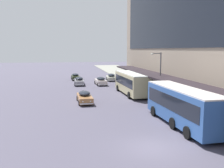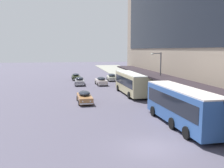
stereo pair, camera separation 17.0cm
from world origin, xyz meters
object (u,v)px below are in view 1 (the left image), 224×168
at_px(sedan_trailing_mid, 75,77).
at_px(transit_bus_kerbside_rear, 131,82).
at_px(sedan_trailing_near, 79,81).
at_px(sedan_second_near, 111,77).
at_px(sedan_far_back, 101,81).
at_px(sedan_oncoming_front, 85,97).
at_px(fire_hydrant, 171,102).
at_px(street_lamp, 159,72).
at_px(transit_bus_kerbside_front, 182,104).

bearing_deg(sedan_trailing_mid, transit_bus_kerbside_rear, -69.40).
distance_m(sedan_trailing_near, sedan_second_near, 9.10).
xyz_separation_m(sedan_far_back, sedan_oncoming_front, (-4.27, -15.67, -0.03)).
bearing_deg(sedan_trailing_mid, fire_hydrant, -70.31).
bearing_deg(sedan_trailing_near, sedan_oncoming_front, -90.64).
bearing_deg(street_lamp, sedan_far_back, 109.48).
bearing_deg(transit_bus_kerbside_front, sedan_oncoming_front, 124.59).
bearing_deg(sedan_second_near, sedan_trailing_near, -143.05).
bearing_deg(transit_bus_kerbside_rear, sedan_second_near, 89.78).
xyz_separation_m(sedan_far_back, sedan_trailing_mid, (-4.47, 9.15, -0.06)).
relative_size(sedan_far_back, sedan_trailing_mid, 1.05).
xyz_separation_m(sedan_second_near, sedan_oncoming_front, (-7.46, -21.84, -0.03)).
bearing_deg(fire_hydrant, sedan_oncoming_front, 158.60).
relative_size(transit_bus_kerbside_front, transit_bus_kerbside_rear, 1.03).
bearing_deg(sedan_oncoming_front, sedan_far_back, 74.76).
distance_m(transit_bus_kerbside_front, transit_bus_kerbside_rear, 15.97).
height_order(transit_bus_kerbside_front, sedan_second_near, transit_bus_kerbside_front).
bearing_deg(transit_bus_kerbside_rear, sedan_far_back, 105.79).
bearing_deg(transit_bus_kerbside_rear, street_lamp, -62.81).
relative_size(sedan_trailing_near, sedan_trailing_mid, 1.05).
height_order(transit_bus_kerbside_front, transit_bus_kerbside_rear, transit_bus_kerbside_front).
bearing_deg(fire_hydrant, sedan_far_back, 106.54).
distance_m(sedan_far_back, sedan_trailing_near, 4.14).
xyz_separation_m(transit_bus_kerbside_front, street_lamp, (2.08, 11.08, 1.87)).
xyz_separation_m(transit_bus_kerbside_rear, sedan_trailing_near, (-7.21, 11.75, -1.12)).
distance_m(sedan_trailing_near, sedan_oncoming_front, 16.37).
distance_m(transit_bus_kerbside_rear, street_lamp, 5.83).
height_order(sedan_far_back, fire_hydrant, sedan_far_back).
distance_m(sedan_far_back, sedan_oncoming_front, 16.24).
relative_size(sedan_oncoming_front, fire_hydrant, 7.06).
bearing_deg(transit_bus_kerbside_rear, transit_bus_kerbside_front, -88.45).
bearing_deg(fire_hydrant, sedan_second_near, 95.84).
height_order(transit_bus_kerbside_rear, sedan_second_near, transit_bus_kerbside_rear).
bearing_deg(sedan_trailing_near, transit_bus_kerbside_rear, -58.46).
relative_size(sedan_trailing_near, sedan_second_near, 1.00).
xyz_separation_m(transit_bus_kerbside_rear, fire_hydrant, (2.71, -8.58, -1.39)).
relative_size(transit_bus_kerbside_front, fire_hydrant, 15.29).
bearing_deg(transit_bus_kerbside_front, sedan_far_back, 97.50).
relative_size(transit_bus_kerbside_front, sedan_oncoming_front, 2.17).
bearing_deg(transit_bus_kerbside_rear, fire_hydrant, -72.49).
bearing_deg(sedan_second_near, sedan_trailing_mid, 158.71).
bearing_deg(street_lamp, sedan_trailing_near, 120.30).
bearing_deg(sedan_far_back, sedan_trailing_mid, 116.03).
relative_size(transit_bus_kerbside_rear, fire_hydrant, 14.90).
relative_size(transit_bus_kerbside_rear, sedan_trailing_near, 2.16).
height_order(sedan_far_back, sedan_oncoming_front, sedan_far_back).
relative_size(sedan_far_back, fire_hydrant, 6.91).
bearing_deg(sedan_far_back, transit_bus_kerbside_rear, -74.21).
bearing_deg(sedan_trailing_near, street_lamp, -59.70).
height_order(street_lamp, fire_hydrant, street_lamp).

